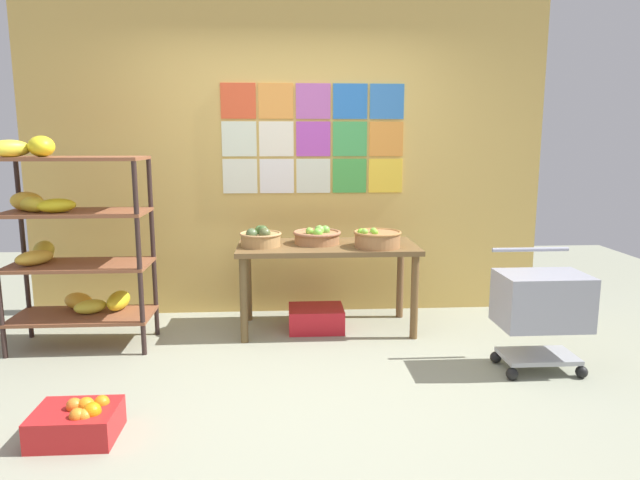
{
  "coord_description": "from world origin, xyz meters",
  "views": [
    {
      "loc": [
        -0.04,
        -3.36,
        1.55
      ],
      "look_at": [
        0.22,
        0.73,
        0.82
      ],
      "focal_mm": 31.76,
      "sensor_mm": 36.0,
      "label": 1
    }
  ],
  "objects": [
    {
      "name": "fruit_basket_centre",
      "position": [
        0.23,
        1.19,
        0.77
      ],
      "size": [
        0.39,
        0.39,
        0.15
      ],
      "color": "#A46F46",
      "rests_on": "display_table"
    },
    {
      "name": "display_table",
      "position": [
        0.31,
        1.13,
        0.62
      ],
      "size": [
        1.45,
        0.67,
        0.71
      ],
      "color": "brown",
      "rests_on": "ground"
    },
    {
      "name": "orange_crate_foreground",
      "position": [
        -1.13,
        -0.54,
        0.09
      ],
      "size": [
        0.42,
        0.33,
        0.22
      ],
      "color": "red",
      "rests_on": "ground"
    },
    {
      "name": "ground",
      "position": [
        0.0,
        0.0,
        0.0
      ],
      "size": [
        9.31,
        9.31,
        0.0
      ],
      "primitive_type": "plane",
      "color": "gray"
    },
    {
      "name": "back_wall_with_art",
      "position": [
        0.0,
        1.68,
        1.46
      ],
      "size": [
        4.55,
        0.07,
        2.92
      ],
      "color": "#D5AE57",
      "rests_on": "ground"
    },
    {
      "name": "fruit_basket_back_right",
      "position": [
        0.69,
        0.99,
        0.78
      ],
      "size": [
        0.38,
        0.38,
        0.16
      ],
      "color": "#A26E41",
      "rests_on": "display_table"
    },
    {
      "name": "banana_shelf_unit",
      "position": [
        -1.64,
        0.86,
        0.84
      ],
      "size": [
        1.03,
        0.59,
        1.58
      ],
      "color": "#2D1F1C",
      "rests_on": "ground"
    },
    {
      "name": "fruit_basket_back_left",
      "position": [
        -0.23,
        1.1,
        0.78
      ],
      "size": [
        0.33,
        0.33,
        0.17
      ],
      "color": "#AE844E",
      "rests_on": "display_table"
    },
    {
      "name": "produce_crate_under_table",
      "position": [
        0.22,
        1.12,
        0.09
      ],
      "size": [
        0.45,
        0.36,
        0.19
      ],
      "primitive_type": "cube",
      "color": "red",
      "rests_on": "ground"
    },
    {
      "name": "shopping_cart",
      "position": [
        1.67,
        0.18,
        0.46
      ],
      "size": [
        0.57,
        0.43,
        0.81
      ],
      "rotation": [
        0.0,
        0.0,
        -0.19
      ],
      "color": "black",
      "rests_on": "ground"
    }
  ]
}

